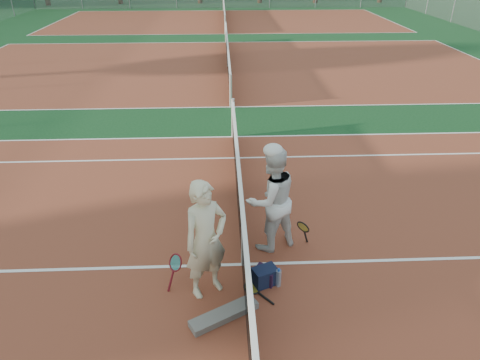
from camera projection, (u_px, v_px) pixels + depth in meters
name	position (u px, v px, depth m)	size (l,w,h in m)	color
ground	(243.00, 265.00, 7.16)	(130.00, 130.00, 0.00)	#0E3617
court_main	(243.00, 264.00, 7.16)	(23.77, 10.97, 0.01)	brown
court_far_a	(228.00, 66.00, 18.99)	(23.77, 10.97, 0.01)	brown
court_far_b	(224.00, 20.00, 30.83)	(23.77, 10.97, 0.01)	brown
net_main	(243.00, 240.00, 6.92)	(0.10, 10.98, 1.02)	black
net_far_a	(228.00, 55.00, 18.75)	(0.10, 10.98, 1.02)	black
net_far_b	(224.00, 13.00, 30.58)	(0.10, 10.98, 1.02)	black
player_a	(206.00, 240.00, 6.18)	(0.69, 0.46, 1.91)	beige
player_b	(271.00, 199.00, 7.18)	(0.92, 0.72, 1.90)	white
racket_red	(176.00, 270.00, 6.62)	(0.29, 0.27, 0.55)	maroon
racket_black_held	(302.00, 234.00, 7.44)	(0.28, 0.27, 0.56)	black
racket_spare	(252.00, 288.00, 6.65)	(0.60, 0.27, 0.03)	black
sports_bag_navy	(265.00, 276.00, 6.70)	(0.37, 0.25, 0.29)	black
sports_bag_purple	(265.00, 275.00, 6.74)	(0.32, 0.22, 0.26)	black
net_cover_canvas	(224.00, 315.00, 6.12)	(1.04, 0.24, 0.11)	#615D58
water_bottle	(278.00, 278.00, 6.65)	(0.09, 0.09, 0.30)	silver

